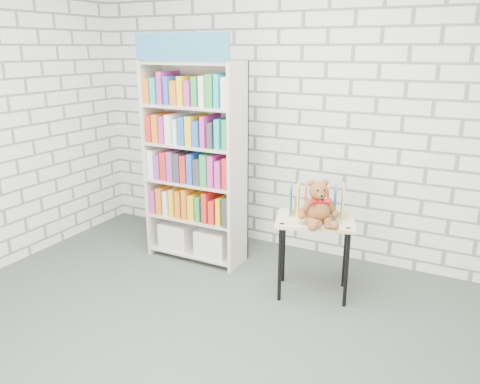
% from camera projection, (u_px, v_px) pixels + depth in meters
% --- Properties ---
extents(ground, '(4.50, 4.50, 0.00)m').
position_uv_depth(ground, '(187.00, 356.00, 3.10)').
color(ground, '#3D453A').
rests_on(ground, ground).
extents(room_shell, '(4.52, 4.02, 2.81)m').
position_uv_depth(room_shell, '(177.00, 80.00, 2.57)').
color(room_shell, silver).
rests_on(room_shell, ground).
extents(bookshelf, '(0.92, 0.36, 2.07)m').
position_uv_depth(bookshelf, '(195.00, 162.00, 4.30)').
color(bookshelf, beige).
rests_on(bookshelf, ground).
extents(display_table, '(0.71, 0.58, 0.66)m').
position_uv_depth(display_table, '(315.00, 230.00, 3.73)').
color(display_table, '#DBBC83').
rests_on(display_table, ground).
extents(table_books, '(0.46, 0.30, 0.25)m').
position_uv_depth(table_books, '(316.00, 200.00, 3.76)').
color(table_books, teal).
rests_on(table_books, display_table).
extents(teddy_bear, '(0.33, 0.32, 0.35)m').
position_uv_depth(teddy_bear, '(318.00, 206.00, 3.57)').
color(teddy_bear, brown).
rests_on(teddy_bear, display_table).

